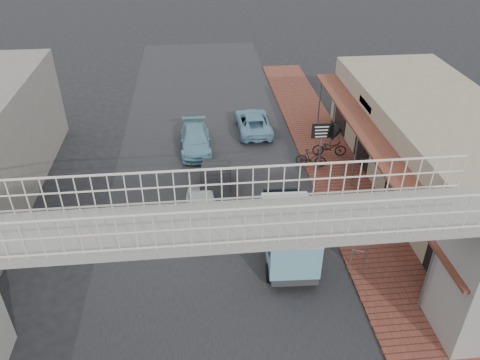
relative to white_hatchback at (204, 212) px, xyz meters
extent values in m
plane|color=black|center=(0.50, -2.75, -0.63)|extent=(120.00, 120.00, 0.00)
cube|color=black|center=(0.50, -2.75, -0.63)|extent=(10.00, 60.00, 0.01)
cube|color=brown|center=(7.00, 0.25, -0.58)|extent=(3.00, 40.00, 0.10)
cube|color=gray|center=(11.50, 1.25, 1.37)|extent=(6.00, 18.00, 4.00)
cube|color=brown|center=(8.20, 1.25, 2.27)|extent=(1.80, 18.00, 0.12)
cube|color=silver|center=(8.55, 4.75, 2.67)|extent=(0.08, 2.60, 0.90)
cube|color=#B21914|center=(8.55, -1.75, 2.67)|extent=(0.08, 2.20, 0.80)
cube|color=gray|center=(8.10, -6.75, 1.87)|extent=(1.20, 2.40, 5.00)
cube|color=gray|center=(0.50, -6.75, 4.49)|extent=(14.00, 2.00, 0.24)
cube|color=beige|center=(0.50, -5.80, 5.16)|extent=(14.00, 0.08, 1.10)
cube|color=beige|center=(0.50, -7.70, 5.16)|extent=(14.00, 0.08, 1.10)
imported|color=white|center=(0.00, 0.00, 0.00)|extent=(1.70, 3.79, 1.27)
imported|color=black|center=(0.65, 2.04, 0.04)|extent=(1.76, 4.21, 1.35)
imported|color=#6699B2|center=(3.30, 8.90, -0.05)|extent=(2.01, 4.25, 1.17)
imported|color=#67A0B3|center=(-0.24, 6.93, -0.04)|extent=(1.74, 4.09, 1.18)
cylinder|color=black|center=(2.49, -0.84, -0.25)|extent=(0.30, 0.78, 0.77)
cylinder|color=black|center=(4.20, -0.92, -0.25)|extent=(0.30, 0.78, 0.77)
cylinder|color=black|center=(2.35, -3.80, -0.25)|extent=(0.30, 0.78, 0.77)
cylinder|color=black|center=(4.06, -3.88, -0.25)|extent=(0.30, 0.78, 0.77)
cube|color=#75B6CB|center=(3.26, -2.69, 0.66)|extent=(2.02, 3.59, 1.48)
cube|color=#75B6CB|center=(3.35, -0.66, 0.41)|extent=(1.82, 1.07, 0.99)
cube|color=black|center=(3.26, -2.69, 1.07)|extent=(2.04, 2.94, 0.55)
cube|color=silver|center=(3.26, -2.69, 1.43)|extent=(2.05, 3.59, 0.07)
imported|color=black|center=(7.07, 5.30, -0.05)|extent=(1.92, 0.91, 0.97)
imported|color=black|center=(5.80, 4.25, -0.04)|extent=(1.69, 0.91, 0.98)
cylinder|color=#59595B|center=(5.67, -3.31, 0.51)|extent=(0.04, 0.04, 2.09)
cylinder|color=#59595B|center=(6.13, -3.51, 0.51)|extent=(0.04, 0.04, 2.09)
cylinder|color=#59595B|center=(5.47, -3.76, 0.51)|extent=(0.04, 0.04, 2.09)
cylinder|color=#59595B|center=(5.93, -3.97, 0.51)|extent=(0.04, 0.04, 2.09)
cylinder|color=silver|center=(5.80, -3.64, 1.91)|extent=(0.72, 0.49, 0.68)
cylinder|color=beige|center=(5.75, -3.75, 1.91)|extent=(0.55, 0.26, 0.60)
cylinder|color=beige|center=(5.85, -3.52, 1.91)|extent=(0.55, 0.26, 0.60)
cylinder|color=#59595B|center=(6.14, 3.94, 0.77)|extent=(0.09, 0.09, 2.61)
cube|color=black|center=(6.14, 3.91, 1.71)|extent=(1.08, 0.07, 0.81)
cone|color=black|center=(6.91, 3.90, 1.71)|extent=(0.56, 1.00, 0.99)
cube|color=white|center=(6.10, 3.88, 1.67)|extent=(0.72, 0.02, 0.54)
camera|label=1|loc=(-0.08, -16.62, 12.30)|focal=35.00mm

